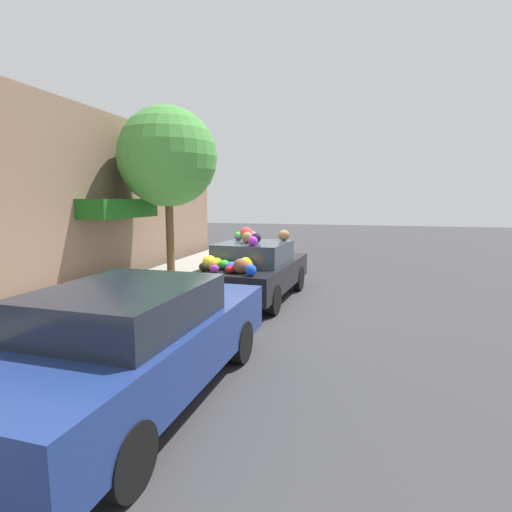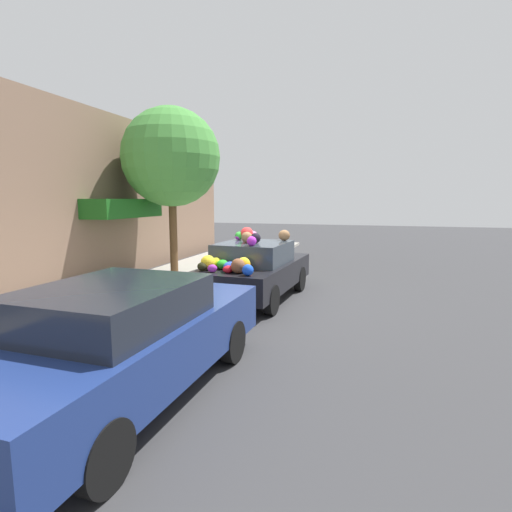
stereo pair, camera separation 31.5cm
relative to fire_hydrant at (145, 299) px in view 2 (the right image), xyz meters
name	(u,v)px [view 2 (the right image)]	position (x,y,z in m)	size (l,w,h in m)	color
ground_plane	(254,298)	(2.44, -1.51, -0.47)	(60.00, 60.00, 0.00)	#38383A
sidewalk_curb	(157,289)	(2.44, 1.19, -0.41)	(24.00, 3.20, 0.13)	#9E998E
building_facade	(84,198)	(2.49, 3.41, 2.00)	(18.00, 1.20, 4.97)	#846651
street_tree	(171,158)	(4.35, 1.69, 3.22)	(2.98, 2.98, 5.06)	brown
fire_hydrant	(145,299)	(0.00, 0.00, 0.00)	(0.20, 0.20, 0.70)	gold
art_car	(255,269)	(2.37, -1.57, 0.29)	(4.02, 1.99, 1.74)	black
parked_car_plain	(123,339)	(-2.81, -1.48, 0.29)	(4.64, 1.98, 1.46)	navy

